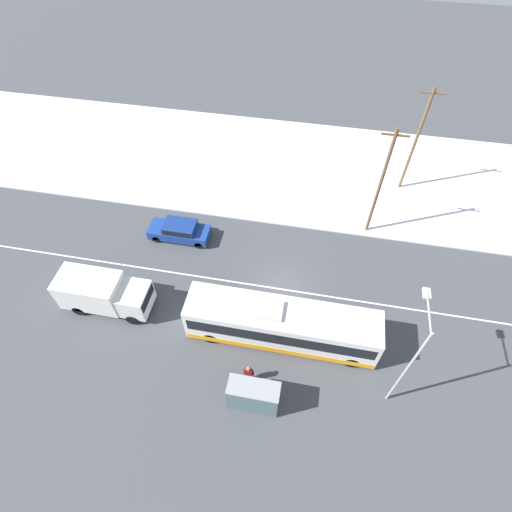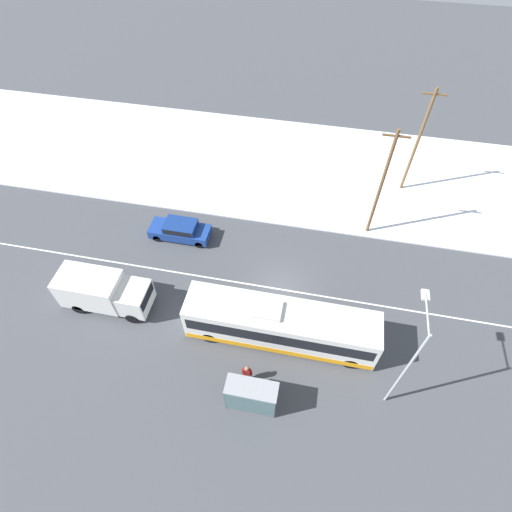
% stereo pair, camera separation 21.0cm
% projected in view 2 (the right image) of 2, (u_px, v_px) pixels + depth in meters
% --- Properties ---
extents(ground_plane, '(120.00, 120.00, 0.00)m').
position_uv_depth(ground_plane, '(281.00, 289.00, 28.68)').
color(ground_plane, '#424449').
extents(snow_lot, '(80.00, 14.96, 0.12)m').
position_uv_depth(snow_lot, '(304.00, 169.00, 37.17)').
color(snow_lot, silver).
rests_on(snow_lot, ground_plane).
extents(lane_marking_center, '(60.00, 0.12, 0.00)m').
position_uv_depth(lane_marking_center, '(281.00, 289.00, 28.68)').
color(lane_marking_center, silver).
rests_on(lane_marking_center, ground_plane).
extents(city_bus, '(12.02, 2.57, 3.29)m').
position_uv_depth(city_bus, '(281.00, 325.00, 25.04)').
color(city_bus, white).
rests_on(city_bus, ground_plane).
extents(box_truck, '(6.08, 2.30, 2.82)m').
position_uv_depth(box_truck, '(103.00, 291.00, 26.72)').
color(box_truck, silver).
rests_on(box_truck, ground_plane).
extents(sedan_car, '(4.73, 1.80, 1.52)m').
position_uv_depth(sedan_car, '(180.00, 230.00, 31.27)').
color(sedan_car, navy).
rests_on(sedan_car, ground_plane).
extents(pedestrian_at_stop, '(0.62, 0.28, 1.73)m').
position_uv_depth(pedestrian_at_stop, '(247.00, 372.00, 23.65)').
color(pedestrian_at_stop, '#23232D').
rests_on(pedestrian_at_stop, ground_plane).
extents(bus_shelter, '(2.93, 1.20, 2.40)m').
position_uv_depth(bus_shelter, '(251.00, 397.00, 22.10)').
color(bus_shelter, gray).
rests_on(bus_shelter, ground_plane).
extents(streetlamp, '(0.36, 2.65, 8.03)m').
position_uv_depth(streetlamp, '(410.00, 355.00, 20.10)').
color(streetlamp, '#9EA3A8').
rests_on(streetlamp, ground_plane).
extents(utility_pole_roadside, '(1.80, 0.24, 9.43)m').
position_uv_depth(utility_pole_roadside, '(381.00, 185.00, 28.46)').
color(utility_pole_roadside, brown).
rests_on(utility_pole_roadside, ground_plane).
extents(utility_pole_snowlot, '(1.80, 0.24, 9.41)m').
position_uv_depth(utility_pole_snowlot, '(418.00, 142.00, 31.73)').
color(utility_pole_snowlot, brown).
rests_on(utility_pole_snowlot, ground_plane).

